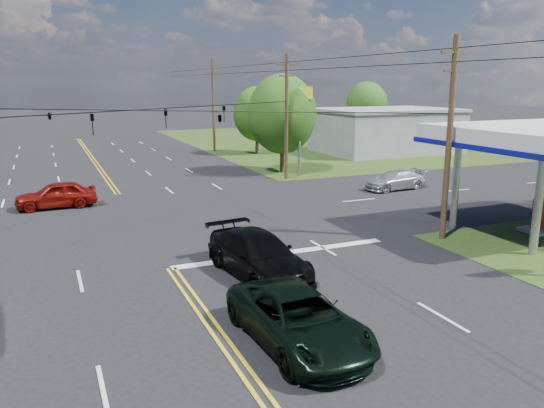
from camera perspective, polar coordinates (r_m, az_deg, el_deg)
name	(u,v)px	position (r m, az deg, el deg)	size (l,w,h in m)	color
ground	(138,222)	(29.61, -14.22, -1.93)	(280.00, 280.00, 0.00)	black
grass_ne	(363,140)	(72.39, 9.79, 6.84)	(46.00, 48.00, 0.03)	#253B12
stop_bar	(283,253)	(23.56, 1.19, -5.34)	(10.00, 0.50, 0.02)	silver
retail_ne	(386,132)	(59.50, 12.12, 7.61)	(14.00, 10.00, 4.40)	gray
pole_se	(449,137)	(26.07, 18.54, 6.82)	(1.60, 0.28, 9.50)	#442B1D
pole_ne	(286,116)	(41.24, 1.57, 9.46)	(1.60, 0.28, 9.50)	#442B1D
pole_right_far	(213,104)	(58.99, -6.34, 10.66)	(1.60, 0.28, 10.00)	#442B1D
span_wire_signals	(131,110)	(28.71, -14.89, 9.72)	(26.00, 18.00, 1.13)	black
power_lines	(135,56)	(26.73, -14.54, 15.13)	(26.04, 100.00, 0.64)	black
tree_right_a	(282,114)	(44.38, 1.11, 9.64)	(5.70, 5.70, 8.18)	#442B1D
tree_right_b	(257,114)	(56.42, -1.65, 9.67)	(4.94, 4.94, 7.09)	#442B1D
tree_far_r	(367,106)	(69.85, 10.14, 10.36)	(5.32, 5.32, 7.63)	#442B1D
pickup_dkgreen	(298,319)	(15.54, 2.85, -12.22)	(2.57, 5.57, 1.55)	black
suv_black	(258,255)	(20.77, -1.51, -5.46)	(2.33, 5.73, 1.66)	black
sedan_red	(56,195)	(34.49, -22.20, 0.92)	(1.87, 4.65, 1.59)	maroon
sedan_far	(395,180)	(38.52, 13.09, 2.53)	(1.88, 4.63, 1.34)	silver
polesign_ne	(300,107)	(42.81, 3.01, 10.35)	(1.96, 0.88, 7.21)	#A5A5AA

